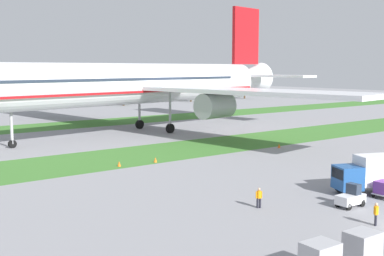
% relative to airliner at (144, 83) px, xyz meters
% --- Properties ---
extents(grass_strip_near, '(320.00, 13.28, 0.01)m').
position_rel_airliner_xyz_m(grass_strip_near, '(-13.25, -19.59, -8.94)').
color(grass_strip_near, '#3D752D').
rests_on(grass_strip_near, ground).
extents(grass_strip_far, '(320.00, 13.28, 0.01)m').
position_rel_airliner_xyz_m(grass_strip_far, '(-13.25, 18.98, -8.94)').
color(grass_strip_far, '#3D752D').
rests_on(grass_strip_far, ground).
extents(airliner, '(70.26, 86.82, 24.95)m').
position_rel_airliner_xyz_m(airliner, '(0.00, 0.00, 0.00)').
color(airliner, silver).
rests_on(airliner, ground).
extents(baggage_tug, '(2.64, 1.39, 1.97)m').
position_rel_airliner_xyz_m(baggage_tug, '(-11.44, -51.85, -8.13)').
color(baggage_tug, silver).
rests_on(baggage_tug, ground).
extents(catering_truck, '(7.29, 4.91, 3.58)m').
position_rel_airliner_xyz_m(catering_truck, '(-5.89, -50.16, -6.99)').
color(catering_truck, '#1E4C8E').
rests_on(catering_truck, ground).
extents(ground_crew_marshaller, '(0.50, 0.36, 1.74)m').
position_rel_airliner_xyz_m(ground_crew_marshaller, '(-14.18, -55.91, -8.00)').
color(ground_crew_marshaller, black).
rests_on(ground_crew_marshaller, ground).
extents(ground_crew_loader, '(0.50, 0.36, 1.74)m').
position_rel_airliner_xyz_m(ground_crew_loader, '(-17.92, -47.36, -8.00)').
color(ground_crew_loader, black).
rests_on(ground_crew_loader, ground).
extents(uld_container_1, '(2.05, 1.67, 1.76)m').
position_rel_airliner_xyz_m(uld_container_1, '(-20.72, -59.06, -8.06)').
color(uld_container_1, '#A3A3A8').
rests_on(uld_container_1, ground).
extents(taxiway_marker_0, '(0.44, 0.44, 0.63)m').
position_rel_airliner_xyz_m(taxiway_marker_0, '(-18.89, -24.87, -8.63)').
color(taxiway_marker_0, orange).
rests_on(taxiway_marker_0, ground).
extents(taxiway_marker_1, '(0.44, 0.44, 0.64)m').
position_rel_airliner_xyz_m(taxiway_marker_1, '(-14.05, -25.37, -8.63)').
color(taxiway_marker_1, orange).
rests_on(taxiway_marker_1, ground).
extents(taxiway_marker_2, '(0.44, 0.44, 0.63)m').
position_rel_airliner_xyz_m(taxiway_marker_2, '(6.49, -27.22, -8.63)').
color(taxiway_marker_2, orange).
rests_on(taxiway_marker_2, ground).
extents(distant_tree_line, '(192.35, 9.56, 11.46)m').
position_rel_airliner_xyz_m(distant_tree_line, '(-8.46, 58.92, -2.13)').
color(distant_tree_line, '#4C3823').
rests_on(distant_tree_line, ground).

